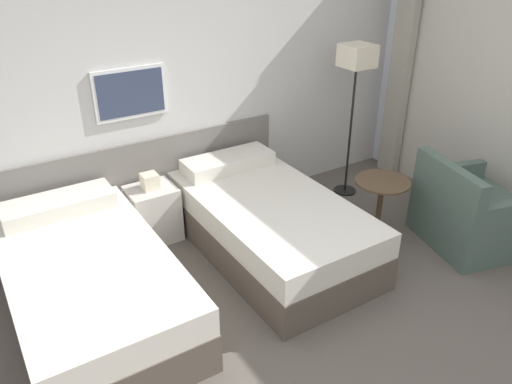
# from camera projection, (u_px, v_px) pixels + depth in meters

# --- Properties ---
(ground_plane) EXTENTS (16.00, 16.00, 0.00)m
(ground_plane) POSITION_uv_depth(u_px,v_px,m) (344.00, 350.00, 3.43)
(ground_plane) COLOR #5B544C
(wall_headboard) EXTENTS (10.00, 0.10, 2.70)m
(wall_headboard) POSITION_uv_depth(u_px,v_px,m) (184.00, 86.00, 4.54)
(wall_headboard) COLOR silver
(wall_headboard) RESTS_ON ground_plane
(bed_near_door) EXTENTS (1.09, 1.96, 0.66)m
(bed_near_door) POSITION_uv_depth(u_px,v_px,m) (90.00, 284.00, 3.64)
(bed_near_door) COLOR brown
(bed_near_door) RESTS_ON ground_plane
(bed_near_window) EXTENTS (1.09, 1.96, 0.66)m
(bed_near_window) POSITION_uv_depth(u_px,v_px,m) (269.00, 224.00, 4.38)
(bed_near_window) COLOR brown
(bed_near_window) RESTS_ON ground_plane
(nightstand) EXTENTS (0.42, 0.37, 0.66)m
(nightstand) POSITION_uv_depth(u_px,v_px,m) (153.00, 212.00, 4.56)
(nightstand) COLOR beige
(nightstand) RESTS_ON ground_plane
(floor_lamp) EXTENTS (0.29, 0.29, 1.59)m
(floor_lamp) POSITION_uv_depth(u_px,v_px,m) (356.00, 67.00, 4.87)
(floor_lamp) COLOR black
(floor_lamp) RESTS_ON ground_plane
(side_table) EXTENTS (0.49, 0.49, 0.57)m
(side_table) POSITION_uv_depth(u_px,v_px,m) (381.00, 197.00, 4.55)
(side_table) COLOR brown
(side_table) RESTS_ON ground_plane
(armchair) EXTENTS (0.99, 1.02, 0.82)m
(armchair) POSITION_uv_depth(u_px,v_px,m) (471.00, 216.00, 4.49)
(armchair) COLOR #4C6056
(armchair) RESTS_ON ground_plane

